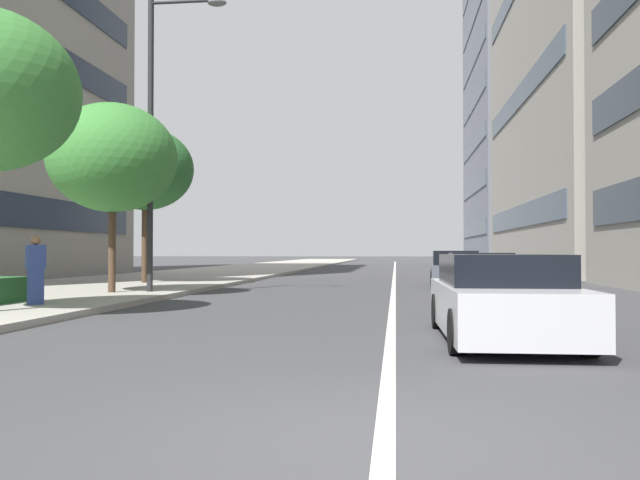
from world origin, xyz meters
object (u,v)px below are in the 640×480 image
at_px(street_lamp_with_banners, 161,119).
at_px(street_tree_by_lamp_post, 113,158).
at_px(street_tree_mid_sidewalk, 145,169).
at_px(car_far_down_avenue, 501,299).
at_px(car_following_behind, 480,278).
at_px(car_mid_block_traffic, 455,270).
at_px(pedestrian_on_plaza, 36,270).

bearing_deg(street_lamp_with_banners, street_tree_by_lamp_post, 109.26).
relative_size(street_tree_by_lamp_post, street_tree_mid_sidewalk, 0.93).
distance_m(street_lamp_with_banners, street_tree_by_lamp_post, 1.91).
distance_m(car_far_down_avenue, street_tree_by_lamp_post, 13.86).
height_order(car_following_behind, car_mid_block_traffic, car_mid_block_traffic).
distance_m(car_far_down_avenue, street_tree_mid_sidewalk, 19.29).
xyz_separation_m(street_tree_by_lamp_post, pedestrian_on_plaza, (-4.68, -0.24, -3.28)).
bearing_deg(car_mid_block_traffic, car_following_behind, -177.44).
bearing_deg(street_lamp_with_banners, pedestrian_on_plaza, 167.91).
height_order(car_far_down_avenue, street_tree_by_lamp_post, street_tree_by_lamp_post).
bearing_deg(car_far_down_avenue, pedestrian_on_plaza, 67.45).
distance_m(car_far_down_avenue, car_mid_block_traffic, 16.18).
relative_size(car_far_down_avenue, street_lamp_with_banners, 0.51).
relative_size(car_far_down_avenue, car_mid_block_traffic, 1.03).
bearing_deg(pedestrian_on_plaza, car_far_down_avenue, -157.17).
bearing_deg(car_far_down_avenue, car_mid_block_traffic, -3.48).
bearing_deg(car_far_down_avenue, street_tree_by_lamp_post, 48.88).
distance_m(street_lamp_with_banners, street_tree_mid_sidewalk, 6.42).
xyz_separation_m(car_following_behind, street_tree_mid_sidewalk, (6.63, 12.35, 4.06)).
bearing_deg(car_following_behind, car_mid_block_traffic, 1.54).
bearing_deg(car_following_behind, street_tree_by_lamp_post, 89.36).
height_order(car_following_behind, street_tree_by_lamp_post, street_tree_by_lamp_post).
xyz_separation_m(street_tree_mid_sidewalk, pedestrian_on_plaza, (-10.88, -1.67, -3.74)).
height_order(car_mid_block_traffic, pedestrian_on_plaza, pedestrian_on_plaza).
bearing_deg(car_following_behind, car_far_down_avenue, 176.74).
relative_size(car_following_behind, street_tree_mid_sidewalk, 0.68).
bearing_deg(street_tree_mid_sidewalk, street_lamp_with_banners, -154.15).
bearing_deg(car_mid_block_traffic, street_tree_mid_sidewalk, 98.79).
height_order(car_mid_block_traffic, street_tree_mid_sidewalk, street_tree_mid_sidewalk).
height_order(car_mid_block_traffic, street_lamp_with_banners, street_lamp_with_banners).
xyz_separation_m(car_far_down_avenue, pedestrian_on_plaza, (3.95, 9.98, 0.32)).
relative_size(car_following_behind, car_mid_block_traffic, 0.94).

